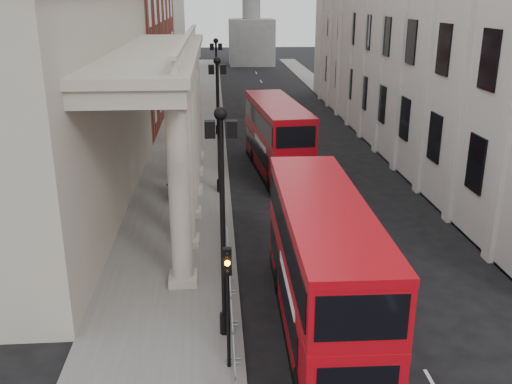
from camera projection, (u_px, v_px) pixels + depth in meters
name	position (u px, v px, depth m)	size (l,w,h in m)	color
sidewalk_west	(188.00, 152.00, 45.23)	(6.00, 140.00, 0.12)	slate
sidewalk_east	(392.00, 149.00, 46.34)	(3.00, 140.00, 0.12)	slate
kerb	(225.00, 152.00, 45.42)	(0.20, 140.00, 0.14)	slate
portico_building	(39.00, 107.00, 31.47)	(9.00, 28.00, 12.00)	#A59C8A
brick_building	(118.00, 5.00, 58.15)	(9.00, 32.00, 22.00)	maroon
west_building_far	(151.00, 9.00, 88.66)	(9.00, 30.00, 20.00)	#A59C8A
lamp_post_south	(222.00, 210.00, 19.28)	(1.05, 0.44, 8.32)	black
lamp_post_mid	(218.00, 117.00, 34.38)	(1.05, 0.44, 8.32)	black
lamp_post_north	(217.00, 80.00, 49.47)	(1.05, 0.44, 8.32)	black
traffic_light	(228.00, 286.00, 17.97)	(0.28, 0.33, 4.30)	black
crowd_barriers	(233.00, 348.00, 19.00)	(0.50, 18.75, 1.10)	gray
bus_near	(322.00, 264.00, 20.52)	(2.99, 11.74, 5.05)	#B80812
bus_far	(277.00, 137.00, 39.47)	(3.78, 11.66, 4.95)	#9E0710
pedestrian_a	(184.00, 233.00, 27.41)	(0.62, 0.41, 1.71)	black
pedestrian_b	(173.00, 185.00, 34.45)	(0.84, 0.65, 1.72)	black
pedestrian_c	(178.00, 184.00, 34.80)	(0.78, 0.51, 1.59)	black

